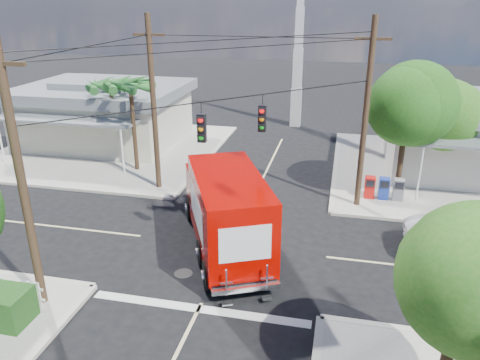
% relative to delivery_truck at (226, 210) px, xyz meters
% --- Properties ---
extents(ground, '(120.00, 120.00, 0.00)m').
position_rel_delivery_truck_xyz_m(ground, '(0.10, 0.17, -1.75)').
color(ground, black).
rests_on(ground, ground).
extents(sidewalk_ne, '(14.12, 14.12, 0.14)m').
position_rel_delivery_truck_xyz_m(sidewalk_ne, '(10.98, 11.05, -1.68)').
color(sidewalk_ne, '#A49E94').
rests_on(sidewalk_ne, ground).
extents(sidewalk_nw, '(14.12, 14.12, 0.14)m').
position_rel_delivery_truck_xyz_m(sidewalk_nw, '(-10.77, 11.05, -1.68)').
color(sidewalk_nw, '#A49E94').
rests_on(sidewalk_nw, ground).
extents(road_markings, '(32.00, 32.00, 0.01)m').
position_rel_delivery_truck_xyz_m(road_markings, '(0.10, -1.30, -1.75)').
color(road_markings, beige).
rests_on(road_markings, ground).
extents(building_nw, '(10.80, 10.20, 4.30)m').
position_rel_delivery_truck_xyz_m(building_nw, '(-11.90, 12.63, 0.47)').
color(building_nw, beige).
rests_on(building_nw, sidewalk_nw).
extents(radio_tower, '(0.80, 0.80, 17.00)m').
position_rel_delivery_truck_xyz_m(radio_tower, '(0.60, 20.17, 3.89)').
color(radio_tower, silver).
rests_on(radio_tower, ground).
extents(tree_ne_front, '(4.21, 4.14, 6.66)m').
position_rel_delivery_truck_xyz_m(tree_ne_front, '(7.31, 6.93, 3.01)').
color(tree_ne_front, '#422D1C').
rests_on(tree_ne_front, sidewalk_ne).
extents(tree_ne_back, '(3.77, 3.66, 5.82)m').
position_rel_delivery_truck_xyz_m(tree_ne_back, '(9.91, 9.13, 2.43)').
color(tree_ne_back, '#422D1C').
rests_on(tree_ne_back, sidewalk_ne).
extents(tree_se, '(3.67, 3.54, 5.62)m').
position_rel_delivery_truck_xyz_m(tree_se, '(7.11, -7.07, 2.29)').
color(tree_se, '#422D1C').
rests_on(tree_se, sidewalk_se).
extents(palm_nw_front, '(3.01, 3.08, 5.59)m').
position_rel_delivery_truck_xyz_m(palm_nw_front, '(-7.40, 7.67, 3.29)').
color(palm_nw_front, '#422D1C').
rests_on(palm_nw_front, sidewalk_nw).
extents(palm_nw_back, '(3.01, 3.08, 5.19)m').
position_rel_delivery_truck_xyz_m(palm_nw_back, '(-9.40, 9.17, 2.92)').
color(palm_nw_back, '#422D1C').
rests_on(palm_nw_back, sidewalk_nw).
extents(utility_poles, '(12.00, 10.68, 9.00)m').
position_rel_delivery_truck_xyz_m(utility_poles, '(-1.48, 1.77, 2.92)').
color(utility_poles, '#473321').
rests_on(utility_poles, ground).
extents(vending_boxes, '(1.90, 0.50, 1.10)m').
position_rel_delivery_truck_xyz_m(vending_boxes, '(6.60, 6.37, -1.06)').
color(vending_boxes, red).
rests_on(vending_boxes, sidewalk_ne).
extents(delivery_truck, '(5.43, 8.21, 3.45)m').
position_rel_delivery_truck_xyz_m(delivery_truck, '(0.00, 0.00, 0.00)').
color(delivery_truck, black).
rests_on(delivery_truck, ground).
extents(parked_car, '(5.77, 2.91, 1.57)m').
position_rel_delivery_truck_xyz_m(parked_car, '(9.94, 1.52, -0.97)').
color(parked_car, silver).
rests_on(parked_car, ground).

